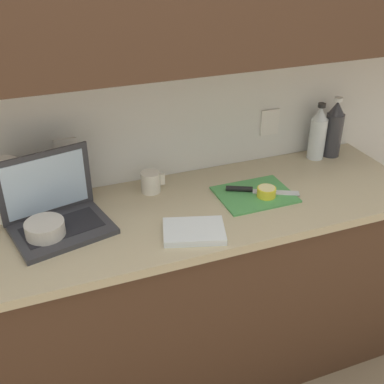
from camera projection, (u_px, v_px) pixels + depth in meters
ground_plane at (164, 374)px, 2.29m from camera, size 12.00×12.00×0.00m
wall_back at (131, 25)px, 1.70m from camera, size 5.20×0.38×2.60m
counter_unit at (156, 302)px, 2.05m from camera, size 2.20×0.60×0.90m
laptop at (55, 211)px, 1.75m from camera, size 0.39×0.33×0.27m
cutting_board at (255, 195)px, 1.97m from camera, size 0.30×0.24×0.01m
knife at (249, 190)px, 1.98m from camera, size 0.28×0.16×0.02m
lemon_half_cut at (266, 192)px, 1.94m from camera, size 0.08×0.08×0.04m
bottle_green_soda at (318, 134)px, 2.22m from camera, size 0.08×0.08×0.27m
bottle_oil_tall at (334, 129)px, 2.24m from camera, size 0.08×0.08×0.29m
measuring_cup at (151, 182)px, 1.98m from camera, size 0.10×0.08×0.09m
bowl_white at (45, 231)px, 1.68m from camera, size 0.14×0.14×0.07m
paper_towel_roll at (6, 190)px, 1.77m from camera, size 0.12×0.12×0.23m
dish_towel at (194, 231)px, 1.72m from camera, size 0.26×0.22×0.02m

